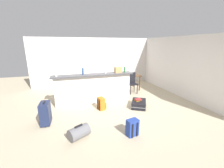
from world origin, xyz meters
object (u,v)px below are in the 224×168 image
Objects in this scene: backpack_orange at (101,104)px; duffel_bag_grey at (79,132)px; backpack_blue at (132,128)px; suitcase_upright_navy at (45,113)px; bottle_blue at (83,71)px; bottle_white at (105,70)px; suitcase_flat_black at (139,104)px; grocery_bag at (118,70)px; dining_table at (128,77)px; bottle_green at (125,70)px; bottle_clear at (56,72)px; book_stack at (138,100)px; dining_chair_near_partition at (132,82)px.

duffel_bag_grey is at bearing -122.31° from backpack_orange.
suitcase_upright_navy is (-2.07, 1.19, 0.13)m from backpack_blue.
bottle_blue reaches higher than duffel_bag_grey.
bottle_white is 1.75m from suitcase_flat_black.
grocery_bag is at bearing -0.23° from bottle_white.
dining_table is 2.62× the size of backpack_orange.
backpack_orange is at bearing -148.15° from bottle_green.
grocery_bag is at bearing 23.96° from suitcase_upright_navy.
bottle_clear is 0.91m from bottle_blue.
grocery_bag is 1.06× the size of book_stack.
bottle_green is 2.65m from backpack_blue.
bottle_clear reaches higher than dining_chair_near_partition.
grocery_bag is at bearing -128.12° from dining_table.
dining_table is (1.42, 1.16, -0.61)m from bottle_white.
book_stack is (2.69, -0.74, -1.00)m from bottle_clear.
duffel_bag_grey is 2.29× the size of book_stack.
dining_table is at bearing 78.16° from suitcase_flat_black.
dining_table is 2.08m from book_stack.
book_stack is (2.17, 1.21, 0.11)m from duffel_bag_grey.
bottle_green is 0.78× the size of grocery_bag.
suitcase_upright_navy is at bearing -106.14° from bottle_clear.
suitcase_flat_black is at bearing 56.92° from backpack_blue.
grocery_bag is at bearing 50.16° from duffel_bag_grey.
book_stack is at bearing 29.18° from duffel_bag_grey.
bottle_white is at bearing 139.10° from suitcase_flat_black.
bottle_blue is 0.42× the size of duffel_bag_grey.
bottle_white reaches higher than backpack_orange.
suitcase_upright_navy is (-2.02, -1.12, -0.92)m from bottle_white.
bottle_blue is at bearing -153.18° from dining_table.
backpack_orange is 1.70× the size of book_stack.
backpack_orange is at bearing 102.86° from backpack_blue.
backpack_blue is 0.74× the size of duffel_bag_grey.
bottle_white is 0.32× the size of suitcase_flat_black.
suitcase_upright_navy is (-2.80, -1.15, -0.88)m from bottle_green.
bottle_blue is at bearing -164.35° from dining_chair_near_partition.
bottle_clear is 0.71× the size of backpack_orange.
grocery_bag reaches higher than backpack_orange.
bottle_blue is (0.90, 0.12, -0.03)m from bottle_clear.
dining_chair_near_partition is 3.77× the size of book_stack.
dining_chair_near_partition is 3.79m from duffel_bag_grey.
backpack_orange is (-1.76, -1.33, -0.31)m from dining_chair_near_partition.
dining_table is (0.64, 1.14, -0.57)m from bottle_green.
bottle_green reaches higher than book_stack.
duffel_bag_grey is (-1.25, 0.27, -0.05)m from backpack_blue.
dining_chair_near_partition reaches higher than backpack_blue.
bottle_green is 0.82× the size of book_stack.
book_stack is at bearing 5.53° from suitcase_upright_navy.
backpack_blue is (-0.95, -1.45, 0.09)m from suitcase_flat_black.
bottle_clear is 3.04m from backpack_blue.
dining_chair_near_partition is (1.43, 0.66, -0.74)m from bottle_white.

